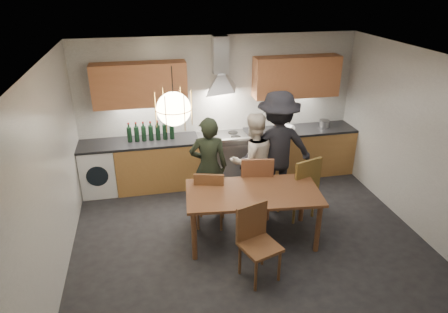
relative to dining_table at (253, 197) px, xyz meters
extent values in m
plane|color=black|center=(-0.05, -0.07, -0.69)|extent=(5.00, 5.00, 0.00)
cube|color=silver|center=(-0.05, 2.18, 0.61)|extent=(5.00, 0.02, 2.60)
cube|color=silver|center=(-0.05, -2.32, 0.61)|extent=(5.00, 0.02, 2.60)
cube|color=silver|center=(-2.55, -0.07, 0.61)|extent=(0.02, 4.50, 2.60)
cube|color=silver|center=(2.45, -0.07, 0.61)|extent=(0.02, 4.50, 2.60)
cube|color=silver|center=(-0.05, -0.07, 1.91)|extent=(5.00, 4.50, 0.02)
cube|color=tan|center=(-1.22, 1.88, -0.26)|extent=(1.45, 0.60, 0.86)
cube|color=tan|center=(1.43, 1.88, -0.26)|extent=(2.05, 0.60, 0.86)
cube|color=white|center=(-2.25, 1.88, -0.27)|extent=(0.58, 0.58, 0.85)
cube|color=black|center=(-1.52, 1.88, 0.19)|extent=(2.05, 0.62, 0.04)
cube|color=black|center=(1.43, 1.88, 0.19)|extent=(2.05, 0.62, 0.04)
cube|color=silver|center=(-0.05, 1.88, -0.29)|extent=(0.90, 0.60, 0.80)
cube|color=black|center=(-0.05, 1.60, -0.31)|extent=(0.78, 0.02, 0.42)
cube|color=slate|center=(-0.05, 1.88, 0.15)|extent=(0.90, 0.60, 0.08)
cube|color=silver|center=(-0.05, 1.62, 0.21)|extent=(0.90, 0.08, 0.04)
cube|color=#D58452|center=(-1.42, 2.01, 1.17)|extent=(1.55, 0.35, 0.72)
cube|color=#D58452|center=(1.33, 2.01, 1.17)|extent=(1.55, 0.35, 0.72)
cube|color=silver|center=(-0.05, 2.05, 1.60)|extent=(0.26, 0.22, 0.62)
cylinder|color=black|center=(-1.05, -0.17, 1.66)|extent=(0.01, 0.01, 0.50)
sphere|color=#FFE0A5|center=(-1.05, -0.17, 1.41)|extent=(0.40, 0.40, 0.40)
torus|color=gold|center=(-1.05, -0.17, 1.41)|extent=(0.43, 0.43, 0.01)
cube|color=brown|center=(0.00, 0.00, 0.07)|extent=(1.94, 1.11, 0.04)
cylinder|color=brown|center=(-0.88, -0.29, -0.32)|extent=(0.07, 0.07, 0.74)
cylinder|color=brown|center=(-0.80, 0.47, -0.32)|extent=(0.07, 0.07, 0.74)
cylinder|color=brown|center=(0.80, -0.47, -0.32)|extent=(0.07, 0.07, 0.74)
cylinder|color=brown|center=(0.88, 0.29, -0.32)|extent=(0.07, 0.07, 0.74)
cube|color=brown|center=(-0.52, 0.50, -0.23)|extent=(0.53, 0.53, 0.04)
cube|color=brown|center=(-0.57, 0.31, 0.03)|extent=(0.42, 0.16, 0.47)
cylinder|color=brown|center=(-0.30, 0.62, -0.47)|extent=(0.04, 0.04, 0.44)
cylinder|color=brown|center=(-0.40, 0.28, -0.47)|extent=(0.04, 0.04, 0.44)
cylinder|color=brown|center=(-0.64, 0.71, -0.47)|extent=(0.04, 0.04, 0.44)
cylinder|color=brown|center=(-0.73, 0.37, -0.47)|extent=(0.04, 0.04, 0.44)
cube|color=brown|center=(0.22, 0.63, -0.18)|extent=(0.56, 0.56, 0.05)
cube|color=brown|center=(0.18, 0.42, 0.11)|extent=(0.48, 0.13, 0.53)
cylinder|color=brown|center=(0.44, 0.79, -0.45)|extent=(0.04, 0.04, 0.49)
cylinder|color=brown|center=(0.37, 0.40, -0.45)|extent=(0.04, 0.04, 0.49)
cylinder|color=brown|center=(0.06, 0.86, -0.45)|extent=(0.04, 0.04, 0.49)
cylinder|color=brown|center=(-0.01, 0.47, -0.45)|extent=(0.04, 0.04, 0.49)
cube|color=brown|center=(0.86, 0.48, -0.19)|extent=(0.60, 0.60, 0.04)
cube|color=brown|center=(0.92, 0.27, 0.10)|extent=(0.46, 0.19, 0.52)
cylinder|color=brown|center=(0.98, 0.72, -0.45)|extent=(0.04, 0.04, 0.48)
cylinder|color=brown|center=(1.10, 0.36, -0.45)|extent=(0.04, 0.04, 0.48)
cylinder|color=brown|center=(0.61, 0.60, -0.45)|extent=(0.04, 0.04, 0.48)
cylinder|color=brown|center=(0.73, 0.24, -0.45)|extent=(0.04, 0.04, 0.48)
cube|color=brown|center=(-0.13, -0.82, -0.22)|extent=(0.56, 0.56, 0.04)
cube|color=brown|center=(-0.19, -0.63, 0.04)|extent=(0.43, 0.18, 0.48)
cylinder|color=brown|center=(-0.24, -1.04, -0.47)|extent=(0.04, 0.04, 0.45)
cylinder|color=brown|center=(-0.36, -0.70, -0.47)|extent=(0.04, 0.04, 0.45)
cylinder|color=brown|center=(0.10, -0.93, -0.47)|extent=(0.04, 0.04, 0.45)
cylinder|color=brown|center=(-0.02, -0.59, -0.47)|extent=(0.04, 0.04, 0.45)
imported|color=black|center=(-0.48, 0.84, 0.12)|extent=(0.64, 0.47, 1.62)
imported|color=silver|center=(0.26, 0.95, 0.10)|extent=(0.87, 0.74, 1.59)
imported|color=black|center=(0.69, 1.02, 0.25)|extent=(1.24, 0.73, 1.89)
imported|color=#A8A8AB|center=(1.14, 1.84, 0.25)|extent=(0.41, 0.41, 0.08)
cylinder|color=silver|center=(1.91, 1.90, 0.27)|extent=(0.24, 0.24, 0.13)
camera|label=1|loc=(-1.38, -4.64, 2.84)|focal=32.00mm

